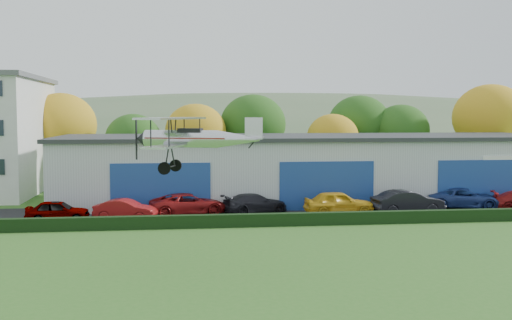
{
  "coord_description": "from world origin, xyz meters",
  "views": [
    {
      "loc": [
        -5.78,
        -21.95,
        7.01
      ],
      "look_at": [
        -1.77,
        9.76,
        4.66
      ],
      "focal_mm": 43.45,
      "sensor_mm": 36.0,
      "label": 1
    }
  ],
  "objects": [
    {
      "name": "apron",
      "position": [
        3.0,
        21.0,
        0.03
      ],
      "size": [
        48.0,
        9.0,
        0.05
      ],
      "primitive_type": "cube",
      "color": "black",
      "rests_on": "ground"
    },
    {
      "name": "tree_belt",
      "position": [
        0.85,
        40.62,
        5.61
      ],
      "size": [
        75.7,
        13.22,
        10.12
      ],
      "color": "#3D2614",
      "rests_on": "ground"
    },
    {
      "name": "ground",
      "position": [
        0.0,
        0.0,
        0.0
      ],
      "size": [
        300.0,
        300.0,
        0.0
      ],
      "primitive_type": "plane",
      "color": "#326821",
      "rests_on": "ground"
    },
    {
      "name": "hangar",
      "position": [
        5.0,
        27.98,
        2.66
      ],
      "size": [
        40.6,
        12.6,
        5.3
      ],
      "color": "#B2B7BC",
      "rests_on": "ground"
    },
    {
      "name": "distant_hills",
      "position": [
        -4.38,
        140.0,
        -13.05
      ],
      "size": [
        430.0,
        196.0,
        56.0
      ],
      "color": "#4C6642",
      "rests_on": "ground"
    },
    {
      "name": "car_6",
      "position": [
        15.41,
        21.46,
        0.8
      ],
      "size": [
        5.86,
        3.94,
        1.49
      ],
      "primitive_type": "imported",
      "rotation": [
        0.0,
        0.0,
        1.27
      ],
      "color": "navy",
      "rests_on": "apron"
    },
    {
      "name": "hedge",
      "position": [
        3.0,
        16.2,
        0.4
      ],
      "size": [
        46.0,
        0.6,
        0.8
      ],
      "primitive_type": "cube",
      "color": "black",
      "rests_on": "ground"
    },
    {
      "name": "car_1",
      "position": [
        -9.25,
        19.42,
        0.73
      ],
      "size": [
        4.36,
        2.45,
        1.36
      ],
      "primitive_type": "imported",
      "rotation": [
        0.0,
        0.0,
        1.31
      ],
      "color": "maroon",
      "rests_on": "apron"
    },
    {
      "name": "car_0",
      "position": [
        -13.61,
        19.44,
        0.74
      ],
      "size": [
        4.06,
        1.67,
        1.38
      ],
      "primitive_type": "imported",
      "rotation": [
        0.0,
        0.0,
        1.58
      ],
      "color": "gray",
      "rests_on": "apron"
    },
    {
      "name": "car_3",
      "position": [
        -0.37,
        21.31,
        0.73
      ],
      "size": [
        5.04,
        3.2,
        1.36
      ],
      "primitive_type": "imported",
      "rotation": [
        0.0,
        0.0,
        1.87
      ],
      "color": "black",
      "rests_on": "apron"
    },
    {
      "name": "car_4",
      "position": [
        5.34,
        19.79,
        0.87
      ],
      "size": [
        4.85,
        1.97,
        1.65
      ],
      "primitive_type": "imported",
      "rotation": [
        0.0,
        0.0,
        1.58
      ],
      "color": "gold",
      "rests_on": "apron"
    },
    {
      "name": "biplane",
      "position": [
        -5.16,
        5.29,
        6.03
      ],
      "size": [
        5.81,
        6.56,
        2.47
      ],
      "rotation": [
        0.0,
        0.0,
        -0.32
      ],
      "color": "silver"
    },
    {
      "name": "car_2",
      "position": [
        -5.07,
        21.07,
        0.79
      ],
      "size": [
        5.75,
        3.51,
        1.49
      ],
      "primitive_type": "imported",
      "rotation": [
        0.0,
        0.0,
        1.78
      ],
      "color": "maroon",
      "rests_on": "apron"
    },
    {
      "name": "car_5",
      "position": [
        10.2,
        19.44,
        0.88
      ],
      "size": [
        5.21,
        2.29,
        1.66
      ],
      "primitive_type": "imported",
      "rotation": [
        0.0,
        0.0,
        1.68
      ],
      "color": "black",
      "rests_on": "apron"
    }
  ]
}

